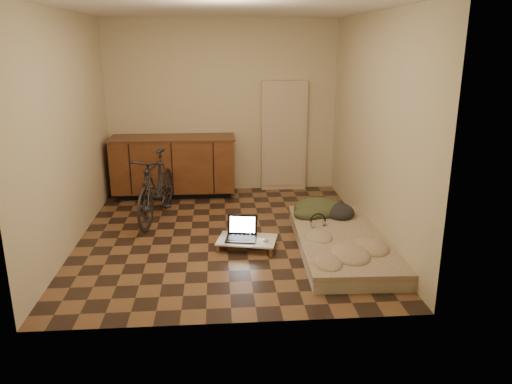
{
  "coord_description": "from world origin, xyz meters",
  "views": [
    {
      "loc": [
        -0.09,
        -5.69,
        2.26
      ],
      "look_at": [
        0.36,
        -0.03,
        0.55
      ],
      "focal_mm": 35.0,
      "sensor_mm": 36.0,
      "label": 1
    }
  ],
  "objects": [
    {
      "name": "bicycle",
      "position": [
        -0.89,
        0.64,
        0.5
      ],
      "size": [
        0.74,
        1.61,
        1.0
      ],
      "primitive_type": "imported",
      "rotation": [
        0.0,
        0.0,
        -0.19
      ],
      "color": "black",
      "rests_on": "ground"
    },
    {
      "name": "laptop",
      "position": [
        0.16,
        -0.38,
        0.16
      ],
      "size": [
        0.39,
        0.36,
        0.23
      ],
      "rotation": [
        0.0,
        0.0,
        -0.17
      ],
      "color": "black",
      "rests_on": "lap_desk"
    },
    {
      "name": "futon",
      "position": [
        1.3,
        -0.55,
        0.09
      ],
      "size": [
        1.08,
        2.13,
        0.18
      ],
      "rotation": [
        0.0,
        0.0,
        -0.04
      ],
      "color": "#B8AE93",
      "rests_on": "ground"
    },
    {
      "name": "room_shell",
      "position": [
        0.0,
        0.0,
        1.3
      ],
      "size": [
        3.5,
        4.0,
        2.6
      ],
      "color": "brown",
      "rests_on": "ground"
    },
    {
      "name": "appliance_panel",
      "position": [
        0.95,
        1.94,
        0.85
      ],
      "size": [
        0.7,
        0.1,
        1.7
      ],
      "primitive_type": "cube",
      "color": "beige",
      "rests_on": "ground"
    },
    {
      "name": "mouse",
      "position": [
        0.43,
        -0.5,
        0.13
      ],
      "size": [
        0.07,
        0.11,
        0.03
      ],
      "primitive_type": "ellipsoid",
      "rotation": [
        0.0,
        0.0,
        -0.15
      ],
      "color": "white",
      "rests_on": "lap_desk"
    },
    {
      "name": "lap_desk",
      "position": [
        0.22,
        -0.42,
        0.1
      ],
      "size": [
        0.74,
        0.56,
        0.11
      ],
      "rotation": [
        0.0,
        0.0,
        -0.23
      ],
      "color": "brown",
      "rests_on": "ground"
    },
    {
      "name": "clothing_pile",
      "position": [
        1.24,
        0.19,
        0.32
      ],
      "size": [
        0.7,
        0.59,
        0.27
      ],
      "primitive_type": null,
      "rotation": [
        0.0,
        0.0,
        -0.04
      ],
      "color": "#373F25",
      "rests_on": "futon"
    },
    {
      "name": "headphones",
      "position": [
        1.07,
        -0.26,
        0.25
      ],
      "size": [
        0.25,
        0.23,
        0.14
      ],
      "primitive_type": null,
      "rotation": [
        0.0,
        0.0,
        0.18
      ],
      "color": "black",
      "rests_on": "futon"
    },
    {
      "name": "cabinets",
      "position": [
        -0.75,
        1.7,
        0.47
      ],
      "size": [
        1.84,
        0.62,
        0.91
      ],
      "color": "black",
      "rests_on": "ground"
    }
  ]
}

